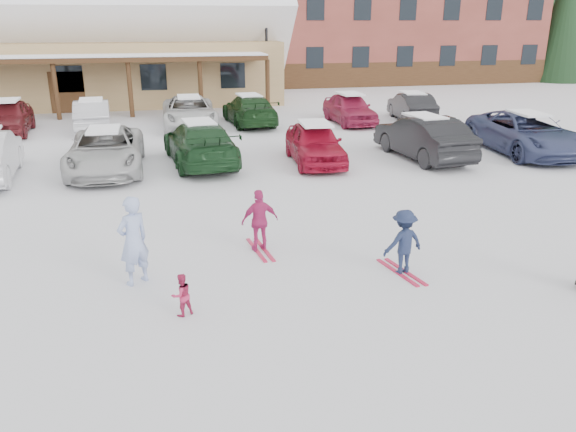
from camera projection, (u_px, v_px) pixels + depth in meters
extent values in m
plane|color=silver|center=(284.00, 282.00, 10.91)|extent=(160.00, 160.00, 0.00)
cube|color=tan|center=(43.00, 72.00, 34.23)|extent=(28.00, 10.00, 3.60)
cube|color=#422814|center=(17.00, 60.00, 28.16)|extent=(25.20, 2.60, 0.25)
cube|color=white|center=(34.00, 6.00, 32.99)|extent=(29.12, 9.69, 9.69)
cube|color=brown|center=(374.00, 4.00, 47.20)|extent=(24.00, 14.00, 12.00)
cube|color=brown|center=(189.00, 24.00, 44.50)|extent=(7.00, 12.60, 9.00)
cube|color=#422814|center=(403.00, 74.00, 42.48)|extent=(24.00, 0.10, 1.80)
cylinder|color=black|center=(267.00, 56.00, 33.34)|extent=(0.16, 0.16, 5.51)
cube|color=black|center=(266.00, 5.00, 32.38)|extent=(0.50, 0.25, 0.25)
cylinder|color=black|center=(557.00, 73.00, 46.33)|extent=(0.60, 0.60, 1.32)
cone|color=black|center=(568.00, 0.00, 44.47)|extent=(4.84, 4.84, 9.90)
cylinder|color=black|center=(247.00, 68.00, 52.47)|extent=(0.60, 0.60, 1.08)
cone|color=black|center=(246.00, 16.00, 50.95)|extent=(3.96, 3.96, 8.10)
cylinder|color=black|center=(503.00, 60.00, 60.03)|extent=(0.60, 0.60, 1.38)
cone|color=black|center=(510.00, 2.00, 58.09)|extent=(5.06, 5.06, 10.35)
imported|color=#99AADD|center=(133.00, 241.00, 10.59)|extent=(0.77, 0.72, 1.76)
imported|color=#B52550|center=(182.00, 295.00, 9.58)|extent=(0.46, 0.43, 0.77)
imported|color=#19223F|center=(403.00, 242.00, 11.10)|extent=(0.94, 0.66, 1.33)
cube|color=#BD1B3E|center=(401.00, 272.00, 11.31)|extent=(0.48, 1.41, 0.03)
imported|color=#B92766|center=(260.00, 221.00, 12.18)|extent=(0.85, 0.44, 1.39)
cube|color=#BD1B3E|center=(260.00, 250.00, 12.41)|extent=(0.37, 1.41, 0.03)
imported|color=#B9B9B9|center=(106.00, 150.00, 18.62)|extent=(2.39, 5.15, 1.43)
imported|color=#183B1D|center=(200.00, 143.00, 19.58)|extent=(2.62, 5.34, 1.49)
imported|color=#A5102B|center=(315.00, 143.00, 19.71)|extent=(1.93, 4.27, 1.42)
imported|color=black|center=(423.00, 137.00, 20.35)|extent=(2.11, 4.88, 1.56)
imported|color=#374068|center=(526.00, 133.00, 21.14)|extent=(2.87, 5.66, 1.54)
imported|color=maroon|center=(8.00, 117.00, 24.74)|extent=(2.02, 4.47, 1.49)
imported|color=silver|center=(93.00, 115.00, 25.47)|extent=(1.82, 4.38, 1.41)
imported|color=silver|center=(189.00, 112.00, 26.13)|extent=(2.47, 5.27, 1.46)
imported|color=#173818|center=(249.00, 110.00, 27.00)|extent=(2.32, 5.00, 1.41)
imported|color=#A62349|center=(350.00, 109.00, 27.26)|extent=(1.83, 4.30, 1.45)
imported|color=black|center=(412.00, 107.00, 28.06)|extent=(2.01, 4.35, 1.38)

